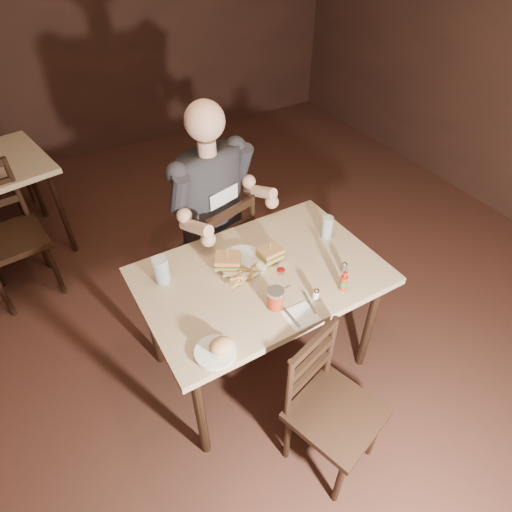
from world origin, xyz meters
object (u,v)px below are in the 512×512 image
glass_left (161,270)px  hot_sauce (344,281)px  chair_near (336,414)px  diner (215,188)px  syrup_dispenser (275,298)px  dinner_plate (242,263)px  main_table (261,284)px  bg_chair_near (10,240)px  glass_right (327,227)px  chair_far (215,252)px  side_plate (215,353)px

glass_left → hot_sauce: (0.75, -0.50, -0.01)m
chair_near → glass_left: 1.09m
diner → syrup_dispenser: diner is taller
dinner_plate → syrup_dispenser: (-0.01, -0.34, 0.05)m
main_table → bg_chair_near: bearing=129.3°
glass_right → hot_sauce: 0.41m
glass_right → hot_sauce: bearing=-115.8°
bg_chair_near → diner: diner is taller
hot_sauce → syrup_dispenser: size_ratio=1.10×
diner → hot_sauce: size_ratio=8.66×
main_table → dinner_plate: size_ratio=4.91×
chair_far → glass_right: bearing=115.0°
diner → syrup_dispenser: 0.81m
glass_right → syrup_dispenser: 0.61m
glass_left → side_plate: size_ratio=0.83×
main_table → bg_chair_near: bg_chair_near is taller
chair_far → syrup_dispenser: chair_far is taller
chair_far → diner: bearing=90.0°
chair_far → glass_right: glass_right is taller
chair_near → bg_chair_near: bearing=102.0°
main_table → glass_left: size_ratio=8.62×
bg_chair_near → glass_left: 1.43m
chair_near → bg_chair_near: 2.38m
diner → dinner_plate: bearing=-114.2°
dinner_plate → glass_right: size_ratio=1.86×
hot_sauce → side_plate: size_ratio=0.66×
chair_far → dinner_plate: chair_far is taller
glass_right → side_plate: (-0.89, -0.40, -0.06)m
glass_left → side_plate: (0.03, -0.53, -0.07)m
side_plate → chair_near: bearing=-38.9°
bg_chair_near → dinner_plate: size_ratio=3.72×
main_table → hot_sauce: 0.44m
dinner_plate → syrup_dispenser: bearing=-91.4°
chair_far → syrup_dispenser: size_ratio=8.52×
chair_far → side_plate: (-0.43, -0.95, 0.33)m
dinner_plate → hot_sauce: size_ratio=2.20×
diner → dinner_plate: 0.50m
glass_right → side_plate: glass_right is taller
chair_near → syrup_dispenser: bearing=81.4°
side_plate → hot_sauce: bearing=2.5°
chair_far → bg_chair_near: 1.39m
hot_sauce → chair_near: bearing=-126.2°
bg_chair_near → chair_far: bearing=-40.9°
diner → bg_chair_near: bearing=129.3°
chair_far → glass_left: glass_left is taller
hot_sauce → side_plate: (-0.71, -0.03, -0.05)m
chair_far → main_table: bearing=73.8°
hot_sauce → syrup_dispenser: 0.36m
chair_far → side_plate: bearing=50.2°
chair_far → diner: 0.52m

